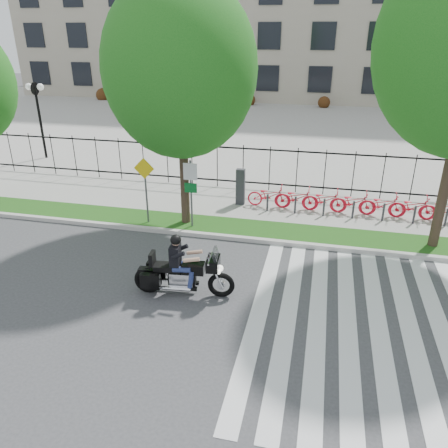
# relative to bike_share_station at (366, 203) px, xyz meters

# --- Properties ---
(ground) EXTENTS (120.00, 120.00, 0.00)m
(ground) POSITION_rel_bike_share_station_xyz_m (-5.24, -7.20, -0.62)
(ground) COLOR #3B3B3D
(ground) RESTS_ON ground
(curb) EXTENTS (60.00, 0.20, 0.15)m
(curb) POSITION_rel_bike_share_station_xyz_m (-5.24, -3.10, -0.54)
(curb) COLOR #B6B2AB
(curb) RESTS_ON ground
(grass_verge) EXTENTS (60.00, 1.50, 0.15)m
(grass_verge) POSITION_rel_bike_share_station_xyz_m (-5.24, -2.25, -0.54)
(grass_verge) COLOR #1A4B12
(grass_verge) RESTS_ON ground
(sidewalk) EXTENTS (60.00, 3.50, 0.15)m
(sidewalk) POSITION_rel_bike_share_station_xyz_m (-5.24, 0.25, -0.54)
(sidewalk) COLOR gray
(sidewalk) RESTS_ON ground
(plaza) EXTENTS (80.00, 34.00, 0.10)m
(plaza) POSITION_rel_bike_share_station_xyz_m (-5.24, 17.80, -0.57)
(plaza) COLOR gray
(plaza) RESTS_ON ground
(crosswalk_stripes) EXTENTS (5.70, 8.00, 0.01)m
(crosswalk_stripes) POSITION_rel_bike_share_station_xyz_m (-0.42, -7.20, -0.61)
(crosswalk_stripes) COLOR silver
(crosswalk_stripes) RESTS_ON ground
(iron_fence) EXTENTS (30.00, 0.06, 2.00)m
(iron_fence) POSITION_rel_bike_share_station_xyz_m (-5.24, 2.00, 0.53)
(iron_fence) COLOR black
(iron_fence) RESTS_ON sidewalk
(lamp_post_left) EXTENTS (1.06, 0.70, 4.25)m
(lamp_post_left) POSITION_rel_bike_share_station_xyz_m (-17.24, 4.80, 2.59)
(lamp_post_left) COLOR black
(lamp_post_left) RESTS_ON ground
(street_tree_1) EXTENTS (5.13, 5.13, 8.42)m
(street_tree_1) POSITION_rel_bike_share_station_xyz_m (-6.62, -2.25, 5.00)
(street_tree_1) COLOR #37251E
(street_tree_1) RESTS_ON grass_verge
(bike_share_station) EXTENTS (9.96, 0.85, 1.50)m
(bike_share_station) POSITION_rel_bike_share_station_xyz_m (0.00, 0.00, 0.00)
(bike_share_station) COLOR #2D2D33
(bike_share_station) RESTS_ON sidewalk
(sign_pole_regulatory) EXTENTS (0.50, 0.09, 2.50)m
(sign_pole_regulatory) POSITION_rel_bike_share_station_xyz_m (-6.27, -2.62, 1.12)
(sign_pole_regulatory) COLOR #59595B
(sign_pole_regulatory) RESTS_ON grass_verge
(sign_pole_warning) EXTENTS (0.78, 0.09, 2.49)m
(sign_pole_warning) POSITION_rel_bike_share_station_xyz_m (-7.99, -2.62, 1.12)
(sign_pole_warning) COLOR #59595B
(sign_pole_warning) RESTS_ON grass_verge
(motorcycle_rider) EXTENTS (2.84, 0.93, 2.19)m
(motorcycle_rider) POSITION_rel_bike_share_station_xyz_m (-5.24, -6.79, 0.11)
(motorcycle_rider) COLOR black
(motorcycle_rider) RESTS_ON ground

